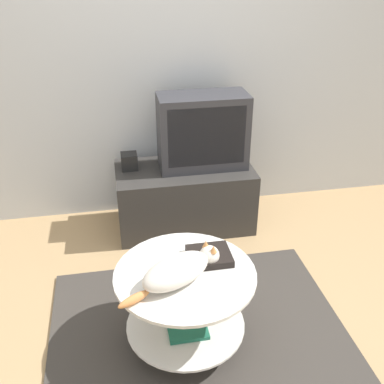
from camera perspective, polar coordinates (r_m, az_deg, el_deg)
ground_plane at (r=2.69m, az=0.94°, el=-17.86°), size 12.00×12.00×0.00m
wall_back at (r=3.42m, az=-4.18°, el=17.71°), size 8.00×0.05×2.60m
rug at (r=2.68m, az=0.94°, el=-17.71°), size 1.67×1.35×0.02m
tv_stand at (r=3.48m, az=-0.95°, el=-0.65°), size 1.02×0.53×0.49m
tv at (r=3.30m, az=1.37°, el=7.69°), size 0.64×0.30×0.55m
speaker at (r=3.37m, az=-7.97°, el=3.89°), size 0.12×0.12×0.12m
coffee_table at (r=2.42m, az=-0.84°, el=-13.45°), size 0.73×0.73×0.48m
dvd_box at (r=2.39m, az=2.20°, el=-8.12°), size 0.23×0.20×0.04m
cat at (r=2.23m, az=-1.66°, el=-9.84°), size 0.54×0.36×0.13m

